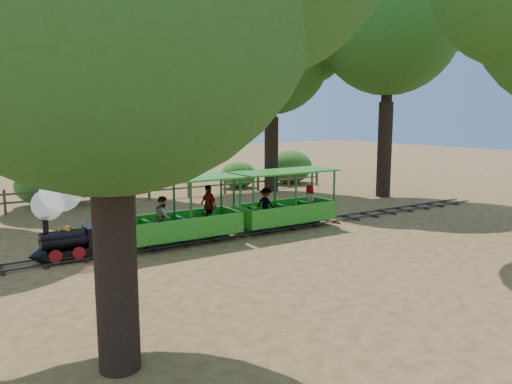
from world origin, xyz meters
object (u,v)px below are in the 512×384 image
locomotive (72,204)px  carriage_rear (284,206)px  carriage_front (184,217)px  fence (169,186)px

locomotive → carriage_rear: size_ratio=0.72×
carriage_front → fence: carriage_front is taller
locomotive → carriage_front: (3.27, -0.07, -0.72)m
locomotive → carriage_rear: 7.10m
carriage_rear → fence: (-0.89, 8.01, -0.20)m
carriage_front → carriage_rear: 3.80m
locomotive → fence: 10.09m
carriage_rear → fence: size_ratio=0.21×
carriage_front → fence: bearing=70.1°
locomotive → carriage_rear: (7.06, -0.08, -0.75)m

